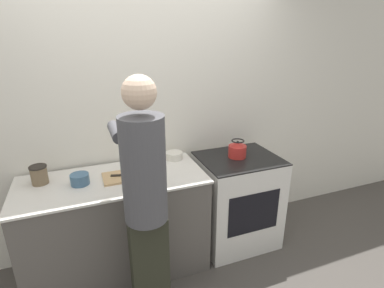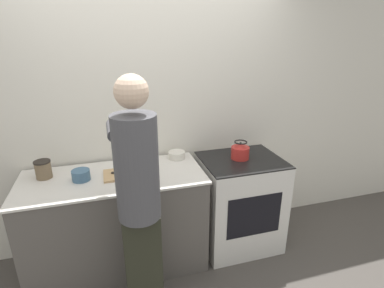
{
  "view_description": "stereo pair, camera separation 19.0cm",
  "coord_description": "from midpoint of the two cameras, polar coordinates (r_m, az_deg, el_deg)",
  "views": [
    {
      "loc": [
        -0.58,
        -1.94,
        2.0
      ],
      "look_at": [
        0.26,
        0.23,
        1.14
      ],
      "focal_mm": 28.0,
      "sensor_mm": 36.0,
      "label": 1
    },
    {
      "loc": [
        -0.4,
        -2.0,
        2.0
      ],
      "look_at": [
        0.26,
        0.23,
        1.14
      ],
      "focal_mm": 28.0,
      "sensor_mm": 36.0,
      "label": 2
    }
  ],
  "objects": [
    {
      "name": "kettle",
      "position": [
        2.81,
        6.72,
        -1.15
      ],
      "size": [
        0.17,
        0.17,
        0.17
      ],
      "color": "red",
      "rests_on": "oven"
    },
    {
      "name": "knife",
      "position": [
        2.54,
        -14.76,
        -5.79
      ],
      "size": [
        0.24,
        0.09,
        0.01
      ],
      "rotation": [
        0.0,
        0.0,
        -0.26
      ],
      "color": "silver",
      "rests_on": "cutting_board"
    },
    {
      "name": "ground_plane",
      "position": [
        2.85,
        -5.65,
        -24.49
      ],
      "size": [
        12.0,
        12.0,
        0.0
      ],
      "primitive_type": "plane",
      "color": "#4C4742"
    },
    {
      "name": "counter",
      "position": [
        2.77,
        -16.03,
        -14.76
      ],
      "size": [
        1.5,
        0.67,
        0.89
      ],
      "color": "#5B5651",
      "rests_on": "ground_plane"
    },
    {
      "name": "cutting_board",
      "position": [
        2.55,
        -14.3,
        -5.91
      ],
      "size": [
        0.39,
        0.23,
        0.02
      ],
      "color": "tan",
      "rests_on": "counter"
    },
    {
      "name": "oven",
      "position": [
        3.02,
        6.71,
        -10.64
      ],
      "size": [
        0.73,
        0.61,
        0.91
      ],
      "color": "silver",
      "rests_on": "ground_plane"
    },
    {
      "name": "bowl_mixing",
      "position": [
        2.82,
        -5.34,
        -2.22
      ],
      "size": [
        0.16,
        0.16,
        0.07
      ],
      "color": "silver",
      "rests_on": "counter"
    },
    {
      "name": "person",
      "position": [
        2.03,
        -11.61,
        -10.08
      ],
      "size": [
        0.32,
        0.56,
        1.79
      ],
      "color": "#2A2B1F",
      "rests_on": "ground_plane"
    },
    {
      "name": "bowl_prep",
      "position": [
        2.53,
        -22.64,
        -6.26
      ],
      "size": [
        0.14,
        0.14,
        0.09
      ],
      "color": "#426684",
      "rests_on": "counter"
    },
    {
      "name": "canister_jar",
      "position": [
        2.67,
        -28.97,
        -5.19
      ],
      "size": [
        0.13,
        0.13,
        0.15
      ],
      "color": "#756047",
      "rests_on": "counter"
    },
    {
      "name": "wall_back",
      "position": [
        2.81,
        -10.56,
        5.47
      ],
      "size": [
        8.0,
        0.05,
        2.6
      ],
      "color": "silver",
      "rests_on": "ground_plane"
    }
  ]
}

